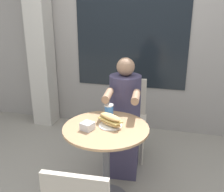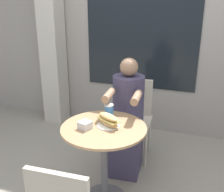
{
  "view_description": "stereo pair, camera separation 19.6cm",
  "coord_description": "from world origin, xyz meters",
  "px_view_note": "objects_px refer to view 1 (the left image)",
  "views": [
    {
      "loc": [
        0.53,
        -1.83,
        1.65
      ],
      "look_at": [
        0.0,
        0.19,
        0.92
      ],
      "focal_mm": 42.0,
      "sensor_mm": 36.0,
      "label": 1
    },
    {
      "loc": [
        0.71,
        -1.77,
        1.65
      ],
      "look_at": [
        0.0,
        0.19,
        0.92
      ],
      "focal_mm": 42.0,
      "sensor_mm": 36.0,
      "label": 2
    }
  ],
  "objects_px": {
    "cafe_table": "(106,148)",
    "sandwich_on_plate": "(110,121)",
    "seated_diner": "(124,123)",
    "drink_cup": "(109,111)",
    "diner_chair": "(130,110)"
  },
  "relations": [
    {
      "from": "cafe_table",
      "to": "sandwich_on_plate",
      "type": "relative_size",
      "value": 3.11
    },
    {
      "from": "cafe_table",
      "to": "seated_diner",
      "type": "distance_m",
      "value": 0.52
    },
    {
      "from": "cafe_table",
      "to": "seated_diner",
      "type": "xyz_separation_m",
      "value": [
        0.04,
        0.52,
        -0.01
      ]
    },
    {
      "from": "drink_cup",
      "to": "diner_chair",
      "type": "bearing_deg",
      "value": 84.9
    },
    {
      "from": "diner_chair",
      "to": "sandwich_on_plate",
      "type": "distance_m",
      "value": 0.87
    },
    {
      "from": "cafe_table",
      "to": "seated_diner",
      "type": "relative_size",
      "value": 0.61
    },
    {
      "from": "diner_chair",
      "to": "sandwich_on_plate",
      "type": "bearing_deg",
      "value": 84.43
    },
    {
      "from": "diner_chair",
      "to": "sandwich_on_plate",
      "type": "relative_size",
      "value": 3.77
    },
    {
      "from": "seated_diner",
      "to": "sandwich_on_plate",
      "type": "bearing_deg",
      "value": 82.94
    },
    {
      "from": "diner_chair",
      "to": "drink_cup",
      "type": "xyz_separation_m",
      "value": [
        -0.06,
        -0.67,
        0.25
      ]
    },
    {
      "from": "diner_chair",
      "to": "sandwich_on_plate",
      "type": "height_order",
      "value": "diner_chair"
    },
    {
      "from": "cafe_table",
      "to": "diner_chair",
      "type": "bearing_deg",
      "value": 87.89
    },
    {
      "from": "sandwich_on_plate",
      "to": "drink_cup",
      "type": "bearing_deg",
      "value": 109.12
    },
    {
      "from": "seated_diner",
      "to": "drink_cup",
      "type": "distance_m",
      "value": 0.42
    },
    {
      "from": "drink_cup",
      "to": "cafe_table",
      "type": "bearing_deg",
      "value": -81.81
    }
  ]
}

